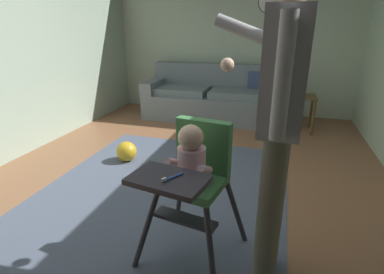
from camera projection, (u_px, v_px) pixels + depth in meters
ground at (175, 196)px, 2.81m from camera, size 5.65×7.49×0.10m
wall_far at (233, 34)px, 5.00m from camera, size 4.85×0.06×2.65m
area_rug at (162, 193)px, 2.76m from camera, size 2.22×2.65×0.01m
couch at (211, 98)px, 4.94m from camera, size 2.12×0.86×0.86m
high_chair at (193, 168)px, 1.81m from camera, size 0.70×0.80×0.93m
adult_standing at (278, 122)px, 1.55m from camera, size 0.51×0.51×1.72m
toy_ball at (126, 151)px, 3.39m from camera, size 0.23×0.23×0.23m
side_table at (301, 105)px, 4.30m from camera, size 0.40×0.40×0.52m
sippy_cup at (299, 92)px, 4.24m from camera, size 0.07×0.07×0.10m
wall_clock at (270, 2)px, 4.65m from camera, size 0.36×0.04×0.36m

